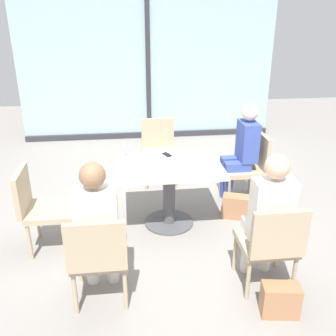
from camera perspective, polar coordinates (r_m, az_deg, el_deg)
name	(u,v)px	position (r m, az deg, el deg)	size (l,w,h in m)	color
ground_plane	(169,223)	(4.45, 0.15, -8.22)	(12.00, 12.00, 0.00)	gray
window_wall_backdrop	(148,73)	(7.07, -3.02, 14.11)	(4.59, 0.10, 2.70)	#9BB7BC
dining_table_main	(169,182)	(4.20, 0.16, -2.09)	(1.14, 0.83, 0.73)	silver
chair_far_right	(249,164)	(4.87, 12.10, 0.64)	(0.51, 0.46, 0.87)	tan
chair_front_right	(271,242)	(3.36, 15.13, -10.62)	(0.46, 0.50, 0.87)	tan
chair_front_left	(98,254)	(3.16, -10.39, -12.51)	(0.46, 0.50, 0.87)	tan
chair_side_end	(40,205)	(4.01, -18.63, -5.23)	(0.50, 0.46, 0.87)	tan
chair_near_window	(159,147)	(5.33, -1.39, 3.13)	(0.46, 0.51, 0.87)	tan
person_far_right	(242,149)	(4.76, 11.06, 2.84)	(0.39, 0.34, 1.26)	#384C9E
person_front_right	(268,214)	(3.34, 14.83, -6.69)	(0.34, 0.39, 1.26)	silver
person_front_left	(97,224)	(3.14, -10.56, -8.33)	(0.34, 0.39, 1.26)	silver
wine_glass_0	(124,146)	(4.33, -6.69, 3.32)	(0.07, 0.07, 0.18)	silver
wine_glass_1	(204,160)	(3.92, 5.41, 1.22)	(0.07, 0.07, 0.18)	silver
wine_glass_2	(121,153)	(4.13, -7.00, 2.31)	(0.07, 0.07, 0.18)	silver
wine_glass_3	(143,157)	(3.99, -3.75, 1.69)	(0.07, 0.07, 0.18)	silver
wine_glass_4	(134,155)	(4.04, -5.08, 1.91)	(0.07, 0.07, 0.18)	silver
coffee_cup	(216,169)	(3.94, 7.20, -0.10)	(0.08, 0.08, 0.09)	white
cell_phone_on_table	(167,155)	(4.40, -0.16, 2.03)	(0.07, 0.14, 0.01)	black
handbag_0	(235,206)	(4.57, 10.06, -5.71)	(0.30, 0.16, 0.28)	#A3704C
handbag_1	(280,300)	(3.36, 16.48, -18.47)	(0.30, 0.16, 0.28)	#A3704C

